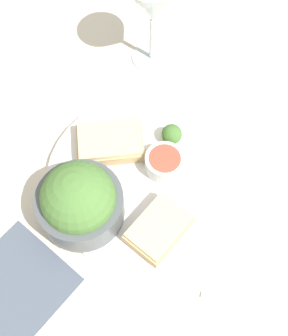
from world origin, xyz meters
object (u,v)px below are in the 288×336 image
at_px(napkin, 14,287).
at_px(wine_glass, 153,5).
at_px(fork, 267,314).
at_px(salad_bowl, 80,201).
at_px(sauce_ramekin, 164,163).
at_px(cheese_toast_far, 159,228).
at_px(cheese_toast_near, 110,142).

bearing_deg(napkin, wine_glass, 43.60).
xyz_separation_m(napkin, fork, (0.29, -0.15, 0.00)).
relative_size(salad_bowl, sauce_ramekin, 2.07).
height_order(sauce_ramekin, cheese_toast_far, sauce_ramekin).
bearing_deg(cheese_toast_far, cheese_toast_near, 96.41).
height_order(wine_glass, fork, wine_glass).
bearing_deg(wine_glass, salad_bowl, -129.86).
bearing_deg(cheese_toast_far, salad_bowl, 143.51).
distance_m(cheese_toast_near, cheese_toast_far, 0.15).
distance_m(cheese_toast_near, wine_glass, 0.22).
relative_size(sauce_ramekin, napkin, 0.32).
height_order(salad_bowl, wine_glass, wine_glass).
bearing_deg(napkin, salad_bowl, 28.18).
xyz_separation_m(salad_bowl, wine_glass, (0.20, 0.24, 0.06)).
bearing_deg(fork, cheese_toast_far, 120.67).
xyz_separation_m(cheese_toast_near, fork, (0.11, -0.30, -0.02)).
xyz_separation_m(salad_bowl, cheese_toast_far, (0.09, -0.06, -0.03)).
relative_size(sauce_ramekin, fork, 0.40).
height_order(cheese_toast_near, napkin, cheese_toast_near).
relative_size(cheese_toast_near, cheese_toast_far, 1.08).
xyz_separation_m(cheese_toast_near, napkin, (-0.19, -0.15, -0.02)).
bearing_deg(cheese_toast_near, salad_bowl, -129.31).
bearing_deg(cheese_toast_near, fork, -70.63).
relative_size(salad_bowl, wine_glass, 0.74).
height_order(salad_bowl, cheese_toast_far, salad_bowl).
relative_size(wine_glass, napkin, 0.89).
height_order(salad_bowl, cheese_toast_near, salad_bowl).
height_order(salad_bowl, sauce_ramekin, salad_bowl).
height_order(cheese_toast_near, wine_glass, wine_glass).
height_order(cheese_toast_far, fork, cheese_toast_far).
relative_size(napkin, fork, 1.27).
relative_size(cheese_toast_near, napkin, 0.63).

